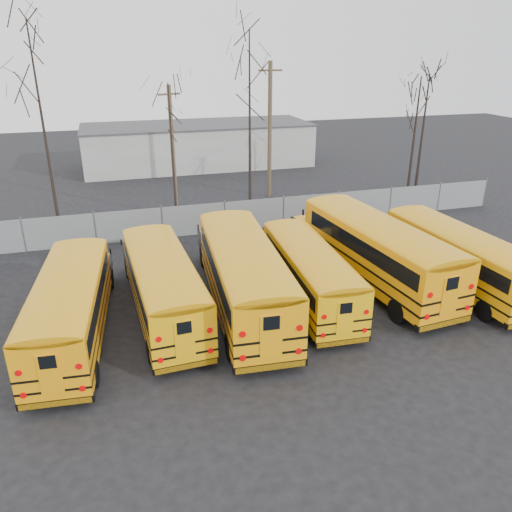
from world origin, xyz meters
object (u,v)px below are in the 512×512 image
object	(u,v)px
bus_a	(70,302)
bus_e	(374,246)
bus_f	(457,253)
bus_b	(162,281)
utility_pole_right	(270,130)
bus_d	(308,269)
utility_pole_left	(173,152)
bus_c	(243,270)

from	to	relation	value
bus_a	bus_e	world-z (taller)	bus_e
bus_a	bus_f	size ratio (longest dim) A/B	0.98
bus_b	utility_pole_right	world-z (taller)	utility_pole_right
bus_d	bus_f	bearing A→B (deg)	-0.65
bus_a	bus_d	bearing A→B (deg)	7.99
bus_d	utility_pole_left	distance (m)	15.32
bus_e	bus_d	bearing A→B (deg)	-172.08
bus_a	bus_d	distance (m)	10.40
bus_d	bus_e	distance (m)	3.99
bus_d	utility_pole_right	distance (m)	18.29
bus_a	bus_e	xyz separation A→B (m)	(14.26, 1.36, 0.27)
bus_c	bus_f	world-z (taller)	bus_c
bus_c	bus_a	bearing A→B (deg)	-171.85
utility_pole_right	bus_a	bearing A→B (deg)	-126.01
utility_pole_right	utility_pole_left	bearing A→B (deg)	-156.62
utility_pole_right	bus_d	bearing A→B (deg)	-99.98
bus_d	bus_e	world-z (taller)	bus_e
bus_c	utility_pole_right	distance (m)	19.12
utility_pole_right	bus_f	bearing A→B (deg)	-75.78
bus_c	bus_f	distance (m)	10.77
bus_f	bus_a	bearing A→B (deg)	176.43
bus_f	utility_pole_right	xyz separation A→B (m)	(-3.82, 18.08, 3.48)
bus_b	bus_c	xyz separation A→B (m)	(3.52, -0.40, 0.22)
bus_e	utility_pole_left	bearing A→B (deg)	115.08
bus_d	utility_pole_left	xyz separation A→B (m)	(-4.06, 14.49, 2.92)
bus_c	bus_f	bearing A→B (deg)	1.51
bus_a	bus_c	distance (m)	7.28
bus_b	bus_f	distance (m)	14.30
bus_b	bus_f	bearing A→B (deg)	-6.53
bus_a	bus_f	xyz separation A→B (m)	(18.01, -0.10, 0.04)
bus_f	utility_pole_left	bearing A→B (deg)	124.58
bus_a	utility_pole_left	size ratio (longest dim) A/B	1.20
bus_a	utility_pole_right	xyz separation A→B (m)	(14.19, 17.98, 3.52)
bus_b	bus_d	xyz separation A→B (m)	(6.64, -0.40, -0.09)
bus_d	bus_e	size ratio (longest dim) A/B	0.82
bus_a	bus_b	world-z (taller)	bus_b
bus_b	bus_e	xyz separation A→B (m)	(10.51, 0.50, 0.26)
bus_d	utility_pole_right	world-z (taller)	utility_pole_right
bus_c	bus_e	size ratio (longest dim) A/B	0.98
bus_e	bus_f	xyz separation A→B (m)	(3.76, -1.46, -0.23)
bus_a	bus_f	bearing A→B (deg)	5.15
bus_c	utility_pole_left	world-z (taller)	utility_pole_left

